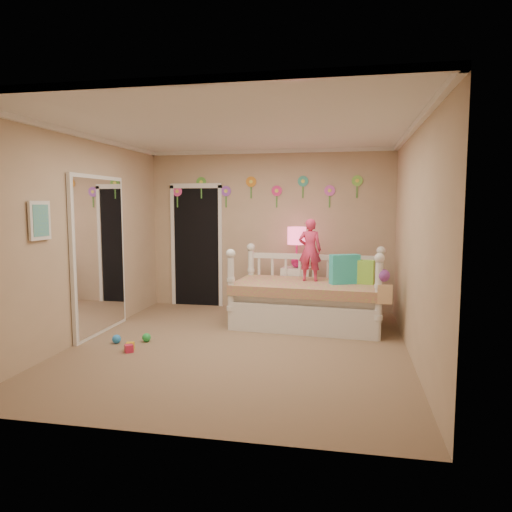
% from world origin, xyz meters
% --- Properties ---
extents(floor, '(4.00, 4.50, 0.01)m').
position_xyz_m(floor, '(0.00, 0.00, 0.00)').
color(floor, '#7F684C').
rests_on(floor, ground).
extents(ceiling, '(4.00, 4.50, 0.01)m').
position_xyz_m(ceiling, '(0.00, 0.00, 2.60)').
color(ceiling, white).
rests_on(ceiling, floor).
extents(back_wall, '(4.00, 0.01, 2.60)m').
position_xyz_m(back_wall, '(0.00, 2.25, 1.30)').
color(back_wall, tan).
rests_on(back_wall, floor).
extents(left_wall, '(0.01, 4.50, 2.60)m').
position_xyz_m(left_wall, '(-2.00, 0.00, 1.30)').
color(left_wall, tan).
rests_on(left_wall, floor).
extents(right_wall, '(0.01, 4.50, 2.60)m').
position_xyz_m(right_wall, '(2.00, 0.00, 1.30)').
color(right_wall, tan).
rests_on(right_wall, floor).
extents(crown_molding, '(4.00, 4.50, 0.06)m').
position_xyz_m(crown_molding, '(0.00, 0.00, 2.57)').
color(crown_molding, white).
rests_on(crown_molding, ceiling).
extents(daybed, '(2.16, 1.28, 1.13)m').
position_xyz_m(daybed, '(0.73, 1.18, 0.56)').
color(daybed, white).
rests_on(daybed, floor).
extents(pillow_turquoise, '(0.43, 0.30, 0.41)m').
position_xyz_m(pillow_turquoise, '(1.24, 1.16, 0.83)').
color(pillow_turquoise, '#27B4C3').
rests_on(pillow_turquoise, daybed).
extents(pillow_lime, '(0.37, 0.19, 0.33)m').
position_xyz_m(pillow_lime, '(1.46, 1.21, 0.79)').
color(pillow_lime, '#94E044').
rests_on(pillow_lime, daybed).
extents(child, '(0.33, 0.21, 0.89)m').
position_xyz_m(child, '(0.74, 1.32, 1.07)').
color(child, '#EB3564').
rests_on(child, daybed).
extents(nightstand, '(0.47, 0.37, 0.74)m').
position_xyz_m(nightstand, '(0.49, 1.90, 0.37)').
color(nightstand, white).
rests_on(nightstand, floor).
extents(table_lamp, '(0.29, 0.29, 0.63)m').
position_xyz_m(table_lamp, '(0.49, 1.90, 1.16)').
color(table_lamp, '#E81E7C').
rests_on(table_lamp, nightstand).
extents(closet_doorway, '(0.90, 0.04, 2.07)m').
position_xyz_m(closet_doorway, '(-1.25, 2.23, 1.03)').
color(closet_doorway, black).
rests_on(closet_doorway, back_wall).
extents(flower_decals, '(3.40, 0.02, 0.50)m').
position_xyz_m(flower_decals, '(-0.09, 2.24, 1.94)').
color(flower_decals, '#B2668C').
rests_on(flower_decals, back_wall).
extents(mirror_closet, '(0.07, 1.30, 2.10)m').
position_xyz_m(mirror_closet, '(-1.96, 0.30, 1.05)').
color(mirror_closet, white).
rests_on(mirror_closet, left_wall).
extents(wall_picture, '(0.05, 0.34, 0.42)m').
position_xyz_m(wall_picture, '(-1.97, -0.90, 1.55)').
color(wall_picture, white).
rests_on(wall_picture, left_wall).
extents(hanging_bag, '(0.20, 0.16, 0.36)m').
position_xyz_m(hanging_bag, '(1.72, 0.60, 0.69)').
color(hanging_bag, beige).
rests_on(hanging_bag, daybed).
extents(toy_scatter, '(1.00, 1.41, 0.11)m').
position_xyz_m(toy_scatter, '(-1.34, 0.00, 0.06)').
color(toy_scatter, '#996666').
rests_on(toy_scatter, floor).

